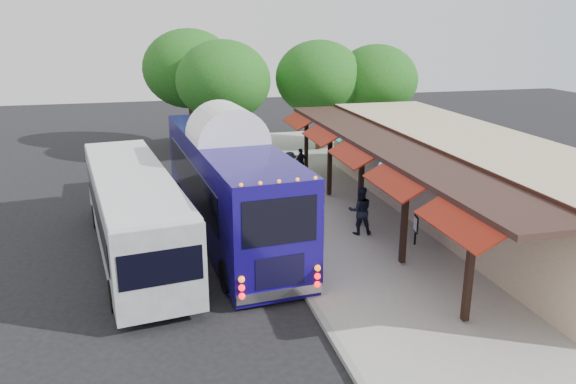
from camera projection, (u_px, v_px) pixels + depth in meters
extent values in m
plane|color=black|center=(295.00, 280.00, 18.33)|extent=(90.00, 90.00, 0.00)
cube|color=#9E9B93|center=(387.00, 224.00, 23.18)|extent=(10.00, 40.00, 0.15)
cube|color=gray|center=(270.00, 234.00, 22.03)|extent=(0.20, 40.00, 0.16)
cube|color=tan|center=(467.00, 178.00, 23.49)|extent=(5.00, 20.00, 3.60)
cube|color=black|center=(414.00, 146.00, 22.46)|extent=(0.06, 20.00, 0.60)
cube|color=#331E19|center=(389.00, 145.00, 22.18)|extent=(2.60, 20.00, 0.18)
cube|color=black|center=(470.00, 267.00, 14.97)|extent=(0.18, 0.18, 3.16)
cube|color=maroon|center=(460.00, 221.00, 14.48)|extent=(1.00, 3.20, 0.57)
cube|color=black|center=(405.00, 218.00, 18.68)|extent=(0.18, 0.18, 3.16)
cube|color=maroon|center=(395.00, 180.00, 18.19)|extent=(1.00, 3.20, 0.57)
cube|color=black|center=(361.00, 185.00, 22.39)|extent=(0.18, 0.18, 3.16)
cube|color=maroon|center=(352.00, 153.00, 21.90)|extent=(1.00, 3.20, 0.57)
cube|color=black|center=(330.00, 162.00, 26.10)|extent=(0.18, 0.18, 3.16)
cube|color=maroon|center=(321.00, 134.00, 25.61)|extent=(1.00, 3.20, 0.57)
cube|color=black|center=(306.00, 145.00, 29.81)|extent=(0.18, 0.18, 3.16)
cube|color=maroon|center=(299.00, 120.00, 29.32)|extent=(1.00, 3.20, 0.57)
sphere|color=teal|center=(449.00, 205.00, 16.61)|extent=(0.26, 0.26, 0.26)
sphere|color=teal|center=(382.00, 165.00, 21.25)|extent=(0.26, 0.26, 0.26)
sphere|color=teal|center=(339.00, 139.00, 25.88)|extent=(0.26, 0.26, 0.26)
cube|color=#130864|center=(228.00, 182.00, 21.66)|extent=(3.81, 12.90, 3.34)
cube|color=#130864|center=(230.00, 226.00, 22.19)|extent=(3.75, 12.77, 0.37)
ellipsoid|color=white|center=(227.00, 140.00, 21.17)|extent=(3.79, 12.64, 0.59)
cube|color=black|center=(261.00, 224.00, 15.59)|extent=(2.21, 0.23, 1.38)
cube|color=silver|center=(261.00, 296.00, 16.32)|extent=(2.65, 0.42, 0.30)
sphere|color=#FF0C0C|center=(222.00, 293.00, 15.88)|extent=(0.19, 0.19, 0.19)
sphere|color=#FF0C0C|center=(300.00, 284.00, 16.42)|extent=(0.19, 0.19, 0.19)
cylinder|color=black|center=(213.00, 275.00, 17.36)|extent=(0.41, 1.13, 1.10)
cylinder|color=black|center=(290.00, 267.00, 17.93)|extent=(0.41, 1.13, 1.10)
cylinder|color=black|center=(190.00, 193.00, 25.61)|extent=(0.41, 1.13, 1.10)
cylinder|color=black|center=(243.00, 190.00, 26.18)|extent=(0.41, 1.13, 1.10)
cube|color=gray|center=(134.00, 211.00, 19.86)|extent=(4.03, 11.64, 2.63)
cube|color=black|center=(96.00, 207.00, 19.50)|extent=(1.37, 9.61, 0.99)
cube|color=black|center=(169.00, 202.00, 20.08)|extent=(1.37, 9.61, 0.99)
cube|color=silver|center=(130.00, 174.00, 19.46)|extent=(3.95, 11.41, 0.10)
cylinder|color=black|center=(94.00, 296.00, 16.23)|extent=(0.41, 0.98, 0.95)
cylinder|color=black|center=(174.00, 287.00, 16.76)|extent=(0.41, 0.98, 0.95)
cylinder|color=black|center=(108.00, 214.00, 23.11)|extent=(0.41, 0.98, 0.95)
cylinder|color=black|center=(165.00, 210.00, 23.64)|extent=(0.41, 0.98, 0.95)
imported|color=black|center=(309.00, 205.00, 22.55)|extent=(0.68, 0.49, 1.74)
imported|color=black|center=(360.00, 211.00, 21.60)|extent=(1.04, 0.87, 1.90)
imported|color=black|center=(301.00, 163.00, 29.68)|extent=(0.97, 0.75, 1.53)
imported|color=black|center=(290.00, 170.00, 27.53)|extent=(1.23, 0.74, 1.85)
cube|color=black|center=(416.00, 230.00, 20.65)|extent=(0.07, 0.07, 1.12)
cube|color=black|center=(416.00, 224.00, 20.57)|extent=(0.15, 0.51, 0.61)
cube|color=white|center=(415.00, 224.00, 20.57)|extent=(0.10, 0.42, 0.51)
cylinder|color=#382314|center=(225.00, 134.00, 33.74)|extent=(0.36, 0.36, 3.22)
ellipsoid|color=#1D4D13|center=(223.00, 81.00, 32.82)|extent=(5.56, 5.56, 4.72)
cylinder|color=#382314|center=(318.00, 127.00, 35.96)|extent=(0.36, 0.36, 3.17)
ellipsoid|color=#1D4D13|center=(319.00, 78.00, 35.06)|extent=(5.48, 5.48, 4.66)
cylinder|color=#382314|center=(374.00, 126.00, 36.46)|extent=(0.36, 0.36, 3.05)
ellipsoid|color=#1D4D13|center=(376.00, 80.00, 35.59)|extent=(5.26, 5.26, 4.47)
cylinder|color=#382314|center=(192.00, 120.00, 37.44)|extent=(0.36, 0.36, 3.47)
ellipsoid|color=#1D4D13|center=(189.00, 69.00, 36.44)|extent=(6.00, 6.00, 5.10)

